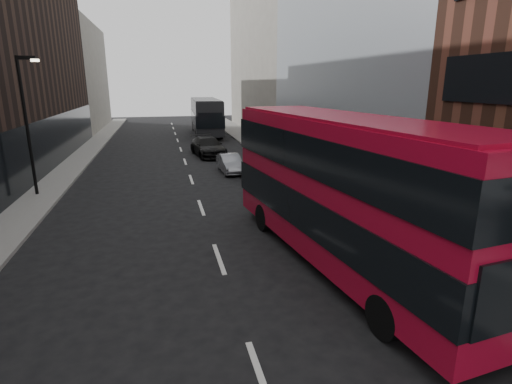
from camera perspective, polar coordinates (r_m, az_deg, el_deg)
sidewalk_right at (r=31.55m, az=3.76°, el=4.74°), size 3.00×80.00×0.15m
sidewalk_left at (r=30.83m, az=-25.00°, el=3.08°), size 2.00×80.00×0.15m
building_modern_block at (r=29.09m, az=14.82°, el=22.85°), size 5.03×22.00×20.00m
building_victorian at (r=50.49m, az=1.71°, el=19.66°), size 6.50×24.00×21.00m
building_left_mid at (r=36.00m, az=-30.39°, el=15.15°), size 5.00×24.00×14.00m
building_left_far at (r=57.46m, az=-24.10°, el=14.71°), size 5.00×20.00×13.00m
street_lamp at (r=23.60m, az=-29.86°, el=9.26°), size 1.06×0.22×7.00m
red_bus at (r=13.00m, az=12.48°, el=0.94°), size 4.35×12.33×4.89m
grey_bus at (r=47.22m, az=-7.17°, el=10.77°), size 3.47×12.76×4.08m
car_a at (r=24.38m, az=0.21°, el=3.09°), size 1.90×4.14×1.38m
car_b at (r=27.06m, az=-3.72°, el=4.11°), size 1.47×3.75×1.22m
car_c at (r=33.40m, az=-6.89°, el=6.48°), size 2.81×5.57×1.55m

